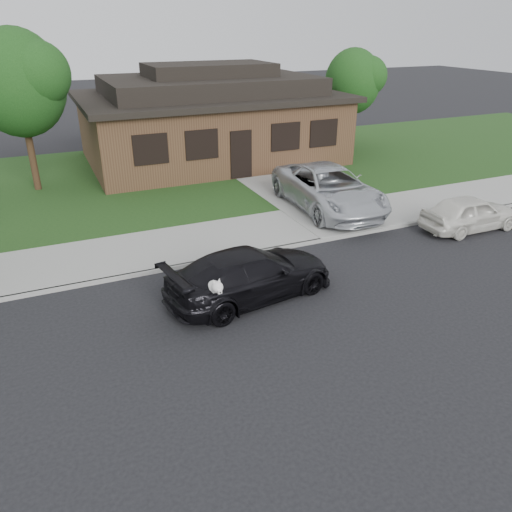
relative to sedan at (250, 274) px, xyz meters
name	(u,v)px	position (x,y,z in m)	size (l,w,h in m)	color
ground	(260,320)	(-0.23, -1.12, -0.66)	(120.00, 120.00, 0.00)	black
sidewalk	(197,242)	(-0.23, 3.88, -0.60)	(60.00, 3.00, 0.12)	gray
curb	(212,260)	(-0.23, 2.38, -0.60)	(60.00, 0.12, 0.12)	gray
lawn	(144,178)	(-0.23, 11.88, -0.60)	(60.00, 13.00, 0.13)	#193814
driveway	(290,180)	(5.77, 8.88, -0.59)	(4.50, 13.00, 0.14)	gray
sedan	(250,274)	(0.00, 0.00, 0.00)	(4.82, 2.61, 1.32)	black
minivan	(329,188)	(5.24, 4.79, 0.26)	(2.60, 5.65, 1.57)	silver
white_compact	(470,213)	(8.79, 1.29, -0.06)	(1.44, 3.58, 1.22)	white
recycling_bin	(330,207)	(4.68, 3.77, -0.05)	(0.70, 0.70, 0.99)	#0E339B
house	(211,119)	(3.77, 13.87, 1.47)	(12.60, 8.60, 4.65)	#422B1C
tree_0	(22,81)	(-4.56, 11.75, 3.81)	(3.78, 3.60, 6.34)	#332114
tree_1	(356,80)	(11.91, 13.27, 3.05)	(3.15, 3.00, 5.25)	#332114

